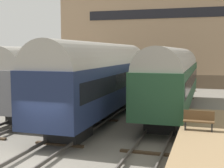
# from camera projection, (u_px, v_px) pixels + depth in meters

# --- Properties ---
(ground_plane) EXTENTS (200.00, 200.00, 0.00)m
(ground_plane) POSITION_uv_depth(u_px,v_px,m) (26.00, 166.00, 12.76)
(ground_plane) COLOR #6B665B
(track_middle) EXTENTS (2.60, 60.00, 0.26)m
(track_middle) POSITION_uv_depth(u_px,v_px,m) (26.00, 163.00, 12.74)
(track_middle) COLOR #4C4742
(track_middle) RESTS_ON ground
(train_car_navy) EXTENTS (3.14, 16.28, 5.29)m
(train_car_navy) POSITION_uv_depth(u_px,v_px,m) (101.00, 76.00, 21.46)
(train_car_navy) COLOR black
(train_car_navy) RESTS_ON ground
(train_car_green) EXTENTS (2.93, 17.58, 4.98)m
(train_car_green) POSITION_uv_depth(u_px,v_px,m) (173.00, 76.00, 23.90)
(train_car_green) COLOR black
(train_car_green) RESTS_ON ground
(train_car_grey) EXTENTS (2.96, 17.74, 4.99)m
(train_car_grey) POSITION_uv_depth(u_px,v_px,m) (65.00, 74.00, 26.13)
(train_car_grey) COLOR black
(train_car_grey) RESTS_ON ground
(station_platform) EXTENTS (2.50, 12.99, 1.03)m
(station_platform) POSITION_uv_depth(u_px,v_px,m) (207.00, 137.00, 13.59)
(station_platform) COLOR #8C704C
(station_platform) RESTS_ON ground
(bench) EXTENTS (1.40, 0.40, 0.91)m
(bench) POSITION_uv_depth(u_px,v_px,m) (199.00, 120.00, 14.48)
(bench) COLOR brown
(bench) RESTS_ON station_platform
(warehouse_building) EXTENTS (29.57, 11.56, 17.32)m
(warehouse_building) POSITION_uv_depth(u_px,v_px,m) (171.00, 24.00, 45.33)
(warehouse_building) COLOR brown
(warehouse_building) RESTS_ON ground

